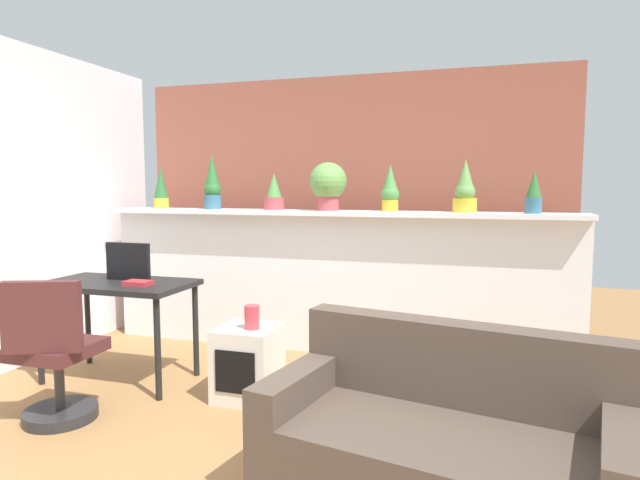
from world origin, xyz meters
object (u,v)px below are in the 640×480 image
at_px(potted_plant_5, 465,190).
at_px(couch, 442,449).
at_px(potted_plant_3, 328,184).
at_px(potted_plant_0, 161,188).
at_px(tv_monitor, 128,261).
at_px(side_cube_shelf, 248,363).
at_px(vase_on_shelf, 252,317).
at_px(potted_plant_1, 212,185).
at_px(desk, 118,293).
at_px(potted_plant_6, 534,193).
at_px(potted_plant_4, 390,190).
at_px(potted_plant_2, 274,194).
at_px(office_chair, 54,362).
at_px(book_on_desk, 138,283).

distance_m(potted_plant_5, couch, 2.36).
xyz_separation_m(potted_plant_3, potted_plant_5, (1.13, 0.02, -0.05)).
height_order(potted_plant_0, tv_monitor, potted_plant_0).
distance_m(side_cube_shelf, vase_on_shelf, 0.33).
relative_size(potted_plant_1, desk, 0.46).
height_order(potted_plant_6, side_cube_shelf, potted_plant_6).
relative_size(potted_plant_4, potted_plant_6, 1.16).
xyz_separation_m(side_cube_shelf, vase_on_shelf, (0.05, -0.03, 0.33)).
xyz_separation_m(potted_plant_2, side_cube_shelf, (0.27, -1.17, -1.14)).
height_order(potted_plant_5, desk, potted_plant_5).
bearing_deg(potted_plant_2, potted_plant_3, -2.93).
distance_m(office_chair, vase_on_shelf, 1.23).
bearing_deg(vase_on_shelf, office_chair, -146.26).
distance_m(office_chair, book_on_desk, 0.77).
distance_m(desk, couch, 2.65).
xyz_separation_m(potted_plant_0, desk, (0.35, -1.12, -0.77)).
relative_size(potted_plant_2, tv_monitor, 0.89).
bearing_deg(potted_plant_1, couch, -42.49).
bearing_deg(potted_plant_3, couch, -61.11).
relative_size(potted_plant_2, office_chair, 0.36).
distance_m(potted_plant_6, desk, 3.22).
relative_size(potted_plant_1, potted_plant_6, 1.52).
xyz_separation_m(side_cube_shelf, book_on_desk, (-0.82, -0.05, 0.52)).
xyz_separation_m(potted_plant_0, book_on_desk, (0.60, -1.22, -0.67)).
bearing_deg(potted_plant_6, potted_plant_1, 179.47).
distance_m(potted_plant_6, tv_monitor, 3.11).
bearing_deg(potted_plant_2, book_on_desk, -114.55).
bearing_deg(office_chair, potted_plant_4, 46.87).
xyz_separation_m(potted_plant_4, book_on_desk, (-1.59, -1.20, -0.66)).
distance_m(desk, vase_on_shelf, 1.13).
bearing_deg(potted_plant_0, potted_plant_2, -0.04).
relative_size(potted_plant_3, side_cube_shelf, 0.82).
bearing_deg(potted_plant_0, side_cube_shelf, -39.37).
bearing_deg(book_on_desk, potted_plant_1, 91.89).
bearing_deg(desk, potted_plant_2, 54.31).
bearing_deg(office_chair, potted_plant_0, 103.83).
distance_m(potted_plant_2, desk, 1.56).
height_order(potted_plant_2, potted_plant_4, potted_plant_4).
relative_size(book_on_desk, couch, 0.11).
xyz_separation_m(potted_plant_5, office_chair, (-2.33, -1.86, -1.04)).
height_order(potted_plant_1, tv_monitor, potted_plant_1).
height_order(desk, side_cube_shelf, desk).
bearing_deg(tv_monitor, potted_plant_5, 23.24).
height_order(desk, couch, couch).
xyz_separation_m(potted_plant_1, potted_plant_3, (1.10, 0.00, 0.01)).
height_order(potted_plant_5, vase_on_shelf, potted_plant_5).
bearing_deg(potted_plant_0, potted_plant_6, -0.94).
height_order(office_chair, book_on_desk, office_chair).
xyz_separation_m(desk, tv_monitor, (0.04, 0.08, 0.23)).
xyz_separation_m(potted_plant_2, book_on_desk, (-0.56, -1.22, -0.62)).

